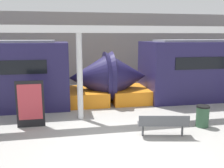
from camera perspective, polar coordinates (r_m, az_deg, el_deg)
ground_plane at (r=8.23m, az=2.69°, el=-13.47°), size 60.00×60.00×0.00m
station_wall at (r=17.98m, az=-5.30°, el=8.03°), size 56.00×0.20×5.00m
bench_near at (r=8.75m, az=11.65°, el=-8.74°), size 1.76×0.76×0.79m
trash_bin at (r=10.12m, az=19.98°, el=-6.91°), size 0.50×0.50×0.82m
poster_board at (r=9.83m, az=-18.19°, el=-4.35°), size 1.02×0.07×1.78m
support_column_near at (r=10.20m, az=-7.37°, el=1.59°), size 0.24×0.24×3.52m
canopy_beam at (r=10.07m, az=-7.64°, el=12.30°), size 28.00×0.60×0.28m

